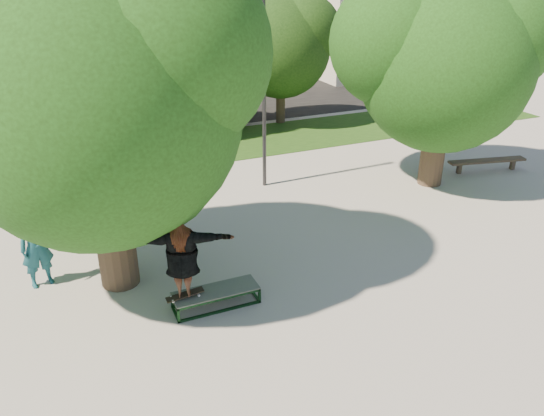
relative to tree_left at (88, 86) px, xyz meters
name	(u,v)px	position (x,y,z in m)	size (l,w,h in m)	color
ground	(307,265)	(4.29, -1.09, -4.42)	(120.00, 120.00, 0.00)	#AFA9A1
grass_strip	(221,145)	(5.29, 8.41, -4.41)	(30.00, 4.00, 0.02)	#1B3F12
asphalt_strip	(159,109)	(4.29, 14.91, -4.42)	(40.00, 8.00, 0.01)	black
tree_left	(88,86)	(0.00, 0.00, 0.00)	(6.96, 5.95, 7.12)	#38281E
tree_right	(442,55)	(10.21, 1.99, -0.33)	(6.24, 5.33, 6.51)	#38281E
bg_tree_mid	(145,34)	(3.22, 10.98, -0.41)	(5.76, 4.92, 6.24)	#38281E
bg_tree_right	(279,42)	(8.73, 10.47, -0.93)	(5.04, 4.31, 5.43)	#38281E
lamppost	(264,88)	(5.29, 3.91, -1.27)	(0.25, 0.15, 6.11)	#2D2D30
side_building	(399,3)	(22.29, 20.91, -0.42)	(15.00, 10.00, 8.00)	beige
grind_box	(216,298)	(1.79, -1.80, -4.23)	(1.80, 0.60, 0.38)	black
skater_rig	(182,258)	(1.14, -1.80, -3.12)	(2.16, 1.21, 1.77)	white
bystander	(36,247)	(-1.52, 0.54, -3.47)	(0.70, 0.46, 1.91)	#174D5A
bench	(487,162)	(12.79, 2.01, -4.07)	(2.77, 0.95, 0.42)	brown
car_silver_a	(37,119)	(-1.22, 12.57, -3.69)	(1.72, 4.28, 1.46)	#B2B2B7
car_dark	(62,117)	(-0.28, 12.41, -3.69)	(1.54, 4.42, 1.46)	black
car_grey	(202,102)	(5.75, 12.41, -3.65)	(2.57, 5.58, 1.55)	#59595E
car_silver_b	(176,100)	(4.79, 13.34, -3.65)	(2.17, 5.34, 1.55)	#ADADB2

